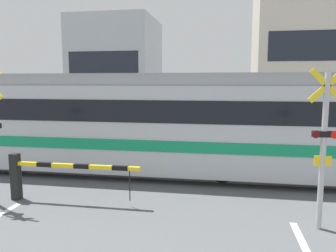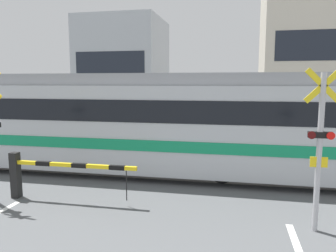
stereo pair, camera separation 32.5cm
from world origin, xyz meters
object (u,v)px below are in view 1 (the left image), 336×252
at_px(crossing_barrier_far, 249,139).
at_px(pedestrian, 153,124).
at_px(crossing_barrier_near, 43,172).
at_px(crossing_signal_right, 324,142).
at_px(commuter_train, 29,118).

bearing_deg(crossing_barrier_far, pedestrian, 155.39).
relative_size(crossing_barrier_near, pedestrian, 1.94).
height_order(crossing_barrier_far, crossing_signal_right, crossing_signal_right).
xyz_separation_m(commuter_train, crossing_barrier_near, (2.26, -3.01, -0.97)).
xyz_separation_m(crossing_barrier_near, crossing_barrier_far, (5.34, 5.61, 0.00)).
height_order(crossing_barrier_far, pedestrian, pedestrian).
xyz_separation_m(crossing_barrier_far, crossing_signal_right, (0.96, -6.09, 1.03)).
height_order(crossing_barrier_near, pedestrian, pedestrian).
distance_m(crossing_signal_right, pedestrian, 9.62).
distance_m(crossing_barrier_far, crossing_signal_right, 6.25).
bearing_deg(commuter_train, crossing_signal_right, -22.19).
bearing_deg(crossing_signal_right, crossing_barrier_far, 98.98).
xyz_separation_m(commuter_train, pedestrian, (3.34, 4.55, -0.72)).
distance_m(commuter_train, crossing_barrier_far, 8.09).
height_order(commuter_train, pedestrian, commuter_train).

